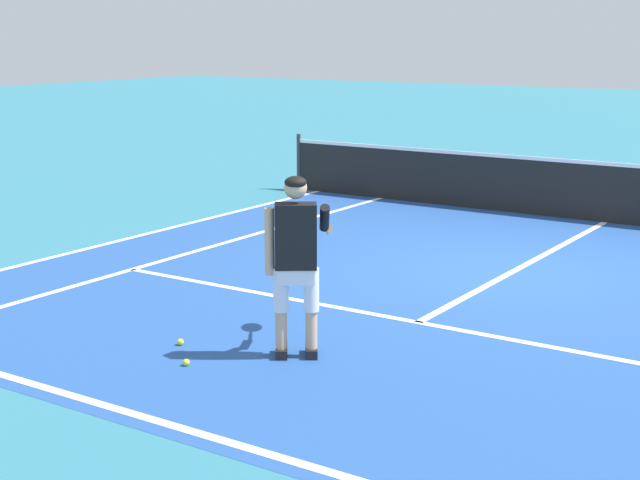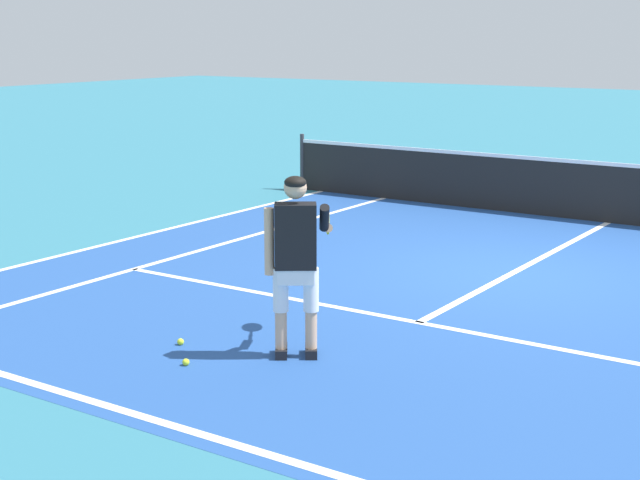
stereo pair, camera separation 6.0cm
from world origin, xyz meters
name	(u,v)px [view 1 (the left image)]	position (x,y,z in m)	size (l,w,h in m)	color
ground_plane	(511,273)	(0.00, 0.00, 0.00)	(80.00, 80.00, 0.00)	teal
court_inner_surface	(477,291)	(0.00, -1.04, 0.00)	(10.98, 10.21, 0.00)	#234C93
line_baseline	(207,436)	(0.00, -5.95, 0.00)	(10.98, 0.10, 0.01)	white
line_service	(418,322)	(0.00, -2.53, 0.00)	(8.23, 0.10, 0.01)	white
line_centre_service	(531,262)	(0.00, 0.67, 0.00)	(0.10, 6.40, 0.01)	white
line_singles_left	(207,248)	(-4.12, -1.04, 0.00)	(0.10, 9.81, 0.01)	white
line_doubles_left	(136,236)	(-5.49, -1.04, 0.00)	(0.10, 9.81, 0.01)	white
tennis_net	(607,192)	(0.00, 3.87, 0.50)	(11.96, 0.08, 1.07)	#333338
tennis_player	(297,254)	(-0.46, -4.09, 0.99)	(0.60, 1.21, 1.71)	black
tennis_ball_near_feet	(186,362)	(-1.15, -4.86, 0.03)	(0.07, 0.07, 0.07)	#CCE02D
tennis_ball_by_baseline	(180,342)	(-1.59, -4.45, 0.03)	(0.07, 0.07, 0.07)	#CCE02D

